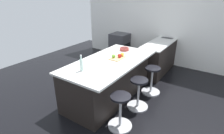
{
  "coord_description": "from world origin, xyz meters",
  "views": [
    {
      "loc": [
        2.85,
        2.03,
        2.29
      ],
      "look_at": [
        -0.09,
        0.06,
        0.77
      ],
      "focal_mm": 28.67,
      "sensor_mm": 36.0,
      "label": 1
    }
  ],
  "objects_px": {
    "stool_by_window": "(152,81)",
    "stool_middle": "(138,94)",
    "water_bottle": "(81,65)",
    "oven_range": "(120,45)",
    "stool_near_camera": "(120,112)",
    "apple_red": "(120,56)",
    "apple_yellow": "(122,54)",
    "apple_green": "(114,56)",
    "fruit_bowl": "(124,49)",
    "cutting_board": "(117,58)",
    "kitchen_island": "(108,79)"
  },
  "relations": [
    {
      "from": "stool_near_camera",
      "to": "apple_red",
      "type": "bearing_deg",
      "value": -147.25
    },
    {
      "from": "kitchen_island",
      "to": "oven_range",
      "type": "bearing_deg",
      "value": -153.73
    },
    {
      "from": "stool_middle",
      "to": "apple_red",
      "type": "xyz_separation_m",
      "value": [
        -0.23,
        -0.61,
        0.66
      ]
    },
    {
      "from": "cutting_board",
      "to": "apple_red",
      "type": "height_order",
      "value": "apple_red"
    },
    {
      "from": "cutting_board",
      "to": "apple_green",
      "type": "distance_m",
      "value": 0.1
    },
    {
      "from": "stool_by_window",
      "to": "stool_near_camera",
      "type": "height_order",
      "value": "same"
    },
    {
      "from": "cutting_board",
      "to": "apple_green",
      "type": "bearing_deg",
      "value": -45.08
    },
    {
      "from": "stool_near_camera",
      "to": "apple_green",
      "type": "distance_m",
      "value": 1.29
    },
    {
      "from": "apple_yellow",
      "to": "apple_green",
      "type": "height_order",
      "value": "apple_yellow"
    },
    {
      "from": "oven_range",
      "to": "apple_red",
      "type": "bearing_deg",
      "value": 31.3
    },
    {
      "from": "water_bottle",
      "to": "oven_range",
      "type": "bearing_deg",
      "value": -160.63
    },
    {
      "from": "apple_yellow",
      "to": "apple_green",
      "type": "distance_m",
      "value": 0.22
    },
    {
      "from": "water_bottle",
      "to": "stool_middle",
      "type": "bearing_deg",
      "value": 130.56
    },
    {
      "from": "stool_middle",
      "to": "apple_yellow",
      "type": "height_order",
      "value": "apple_yellow"
    },
    {
      "from": "apple_red",
      "to": "water_bottle",
      "type": "relative_size",
      "value": 0.28
    },
    {
      "from": "oven_range",
      "to": "stool_near_camera",
      "type": "height_order",
      "value": "oven_range"
    },
    {
      "from": "oven_range",
      "to": "stool_near_camera",
      "type": "relative_size",
      "value": 1.32
    },
    {
      "from": "stool_by_window",
      "to": "stool_middle",
      "type": "bearing_deg",
      "value": 0.0
    },
    {
      "from": "stool_by_window",
      "to": "apple_yellow",
      "type": "distance_m",
      "value": 0.97
    },
    {
      "from": "apple_yellow",
      "to": "apple_red",
      "type": "xyz_separation_m",
      "value": [
        0.11,
        -0.01,
        0.0
      ]
    },
    {
      "from": "stool_by_window",
      "to": "apple_green",
      "type": "xyz_separation_m",
      "value": [
        0.57,
        -0.71,
        0.66
      ]
    },
    {
      "from": "water_bottle",
      "to": "fruit_bowl",
      "type": "height_order",
      "value": "water_bottle"
    },
    {
      "from": "stool_middle",
      "to": "fruit_bowl",
      "type": "relative_size",
      "value": 2.88
    },
    {
      "from": "apple_red",
      "to": "stool_near_camera",
      "type": "bearing_deg",
      "value": 32.75
    },
    {
      "from": "apple_green",
      "to": "fruit_bowl",
      "type": "distance_m",
      "value": 0.65
    },
    {
      "from": "oven_range",
      "to": "apple_yellow",
      "type": "height_order",
      "value": "apple_yellow"
    },
    {
      "from": "stool_near_camera",
      "to": "apple_green",
      "type": "bearing_deg",
      "value": -140.54
    },
    {
      "from": "cutting_board",
      "to": "water_bottle",
      "type": "height_order",
      "value": "water_bottle"
    },
    {
      "from": "stool_by_window",
      "to": "oven_range",
      "type": "bearing_deg",
      "value": -131.74
    },
    {
      "from": "oven_range",
      "to": "cutting_board",
      "type": "distance_m",
      "value": 2.67
    },
    {
      "from": "apple_yellow",
      "to": "water_bottle",
      "type": "height_order",
      "value": "water_bottle"
    },
    {
      "from": "stool_middle",
      "to": "stool_near_camera",
      "type": "distance_m",
      "value": 0.71
    },
    {
      "from": "stool_middle",
      "to": "cutting_board",
      "type": "bearing_deg",
      "value": -107.4
    },
    {
      "from": "apple_red",
      "to": "stool_middle",
      "type": "bearing_deg",
      "value": 69.16
    },
    {
      "from": "stool_by_window",
      "to": "fruit_bowl",
      "type": "relative_size",
      "value": 2.88
    },
    {
      "from": "apple_yellow",
      "to": "fruit_bowl",
      "type": "distance_m",
      "value": 0.49
    },
    {
      "from": "oven_range",
      "to": "fruit_bowl",
      "type": "height_order",
      "value": "fruit_bowl"
    },
    {
      "from": "stool_near_camera",
      "to": "apple_red",
      "type": "relative_size",
      "value": 7.39
    },
    {
      "from": "kitchen_island",
      "to": "fruit_bowl",
      "type": "distance_m",
      "value": 0.93
    },
    {
      "from": "stool_near_camera",
      "to": "oven_range",
      "type": "bearing_deg",
      "value": -148.26
    },
    {
      "from": "oven_range",
      "to": "stool_middle",
      "type": "bearing_deg",
      "value": 38.56
    },
    {
      "from": "oven_range",
      "to": "apple_green",
      "type": "height_order",
      "value": "apple_green"
    },
    {
      "from": "kitchen_island",
      "to": "stool_by_window",
      "type": "height_order",
      "value": "kitchen_island"
    },
    {
      "from": "kitchen_island",
      "to": "stool_by_window",
      "type": "distance_m",
      "value": 1.05
    },
    {
      "from": "apple_yellow",
      "to": "fruit_bowl",
      "type": "bearing_deg",
      "value": -155.37
    },
    {
      "from": "apple_red",
      "to": "fruit_bowl",
      "type": "bearing_deg",
      "value": -160.16
    },
    {
      "from": "apple_green",
      "to": "water_bottle",
      "type": "relative_size",
      "value": 0.26
    },
    {
      "from": "oven_range",
      "to": "fruit_bowl",
      "type": "relative_size",
      "value": 3.82
    },
    {
      "from": "stool_by_window",
      "to": "apple_green",
      "type": "distance_m",
      "value": 1.12
    },
    {
      "from": "stool_by_window",
      "to": "apple_green",
      "type": "bearing_deg",
      "value": -50.98
    }
  ]
}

